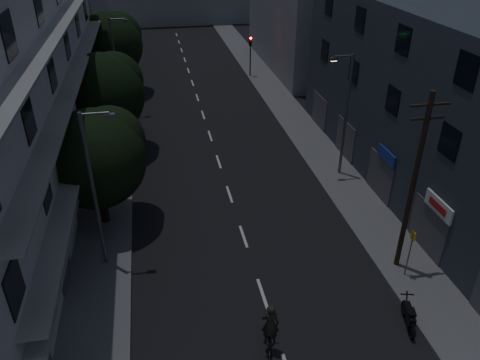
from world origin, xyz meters
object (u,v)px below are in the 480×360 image
object	(u,v)px
utility_pole	(414,182)
motorcycle	(409,316)
bus_stop_sign	(411,246)
cyclist	(270,335)

from	to	relation	value
utility_pole	motorcycle	size ratio (longest dim) A/B	4.57
motorcycle	bus_stop_sign	bearing A→B (deg)	78.83
motorcycle	cyclist	world-z (taller)	cyclist
utility_pole	bus_stop_sign	bearing A→B (deg)	-87.68
cyclist	utility_pole	bearing A→B (deg)	39.63
utility_pole	cyclist	bearing A→B (deg)	-153.10
utility_pole	cyclist	world-z (taller)	utility_pole
motorcycle	cyclist	distance (m)	6.15
utility_pole	cyclist	xyz separation A→B (m)	(-7.49, -3.80, -4.05)
bus_stop_sign	cyclist	size ratio (longest dim) A/B	1.04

